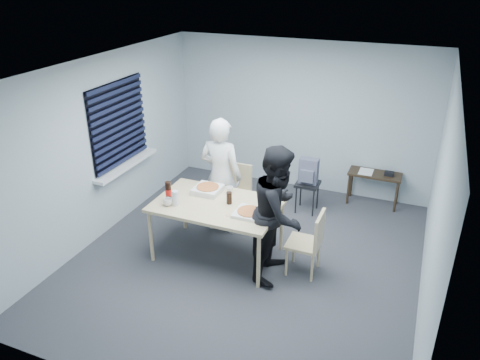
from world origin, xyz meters
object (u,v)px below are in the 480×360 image
at_px(chair_far, 237,188).
at_px(mug_a, 168,202).
at_px(side_table, 375,178).
at_px(backpack, 308,171).
at_px(person_white, 221,176).
at_px(stool, 307,189).
at_px(person_black, 278,213).
at_px(dining_table, 217,207).
at_px(chair_right, 311,239).
at_px(mug_b, 230,190).
at_px(soda_bottle, 168,191).

distance_m(chair_far, mug_a, 1.48).
bearing_deg(side_table, mug_a, -131.52).
bearing_deg(backpack, chair_far, -169.93).
relative_size(chair_far, person_white, 0.50).
relative_size(chair_far, side_table, 1.05).
bearing_deg(stool, person_black, -87.83).
height_order(dining_table, chair_right, chair_right).
xyz_separation_m(dining_table, chair_far, (-0.17, 1.09, -0.24)).
bearing_deg(side_table, chair_far, -146.61).
distance_m(mug_b, soda_bottle, 0.85).
xyz_separation_m(person_black, soda_bottle, (-1.52, -0.09, 0.05)).
distance_m(person_white, stool, 1.56).
bearing_deg(person_white, mug_a, 70.59).
bearing_deg(chair_right, person_black, -160.91).
bearing_deg(mug_b, mug_a, -133.70).
height_order(person_white, mug_b, person_white).
xyz_separation_m(person_white, person_black, (1.12, -0.73, 0.00)).
bearing_deg(stool, mug_a, -124.84).
bearing_deg(person_white, side_table, -139.82).
xyz_separation_m(chair_far, soda_bottle, (-0.47, -1.24, 0.42)).
xyz_separation_m(chair_far, mug_a, (-0.41, -1.38, 0.34)).
bearing_deg(chair_right, backpack, 106.07).
xyz_separation_m(person_white, mug_b, (0.27, -0.31, -0.03)).
height_order(chair_far, stool, chair_far).
xyz_separation_m(person_black, stool, (-0.07, 1.77, -0.49)).
distance_m(chair_far, chair_right, 1.77).
bearing_deg(mug_a, chair_right, 11.01).
bearing_deg(chair_far, backpack, 31.79).
bearing_deg(side_table, backpack, -145.05).
bearing_deg(person_black, stool, 2.17).
xyz_separation_m(dining_table, mug_a, (-0.58, -0.29, 0.11)).
bearing_deg(person_white, mug_b, 131.17).
xyz_separation_m(person_white, mug_a, (-0.34, -0.95, -0.03)).
bearing_deg(person_white, stool, -135.31).
height_order(dining_table, person_white, person_white).
xyz_separation_m(chair_right, side_table, (0.49, 2.29, -0.03)).
distance_m(chair_far, soda_bottle, 1.39).
height_order(person_white, backpack, person_white).
xyz_separation_m(chair_far, side_table, (1.94, 1.28, -0.03)).
bearing_deg(person_black, mug_b, 63.72).
height_order(chair_far, side_table, chair_far).
bearing_deg(person_black, mug_a, 98.69).
bearing_deg(soda_bottle, chair_right, 6.65).
xyz_separation_m(chair_far, stool, (0.98, 0.62, -0.11)).
height_order(dining_table, person_black, person_black).
relative_size(chair_right, backpack, 2.13).
distance_m(chair_far, side_table, 2.32).
xyz_separation_m(chair_right, person_black, (-0.40, -0.14, 0.37)).
distance_m(dining_table, person_white, 0.72).
bearing_deg(chair_far, soda_bottle, -110.96).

